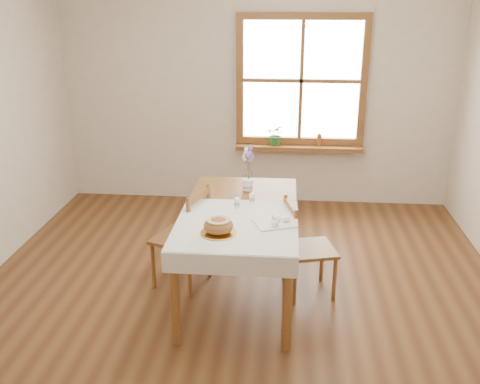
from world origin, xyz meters
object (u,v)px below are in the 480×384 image
object	(u,v)px
dining_table	(240,219)
flower_vase	(248,185)
chair_right	(310,248)
chair_left	(181,236)
bread_plate	(219,233)

from	to	relation	value
dining_table	flower_vase	bearing A→B (deg)	86.45
chair_right	flower_vase	xyz separation A→B (m)	(-0.54, 0.39, 0.38)
chair_left	bread_plate	distance (m)	0.80
dining_table	chair_right	distance (m)	0.62
chair_right	flower_vase	size ratio (longest dim) A/B	8.39
dining_table	flower_vase	distance (m)	0.46
chair_right	bread_plate	xyz separation A→B (m)	(-0.68, -0.53, 0.35)
chair_right	bread_plate	bearing A→B (deg)	113.60
flower_vase	bread_plate	bearing A→B (deg)	-98.45
dining_table	chair_right	size ratio (longest dim) A/B	1.93
dining_table	bread_plate	xyz separation A→B (m)	(-0.11, -0.49, 0.10)
dining_table	bread_plate	size ratio (longest dim) A/B	6.47
chair_left	flower_vase	bearing A→B (deg)	139.45
chair_right	bread_plate	world-z (taller)	chair_right
dining_table	chair_left	world-z (taller)	chair_left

